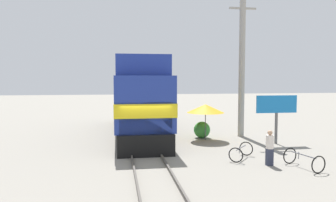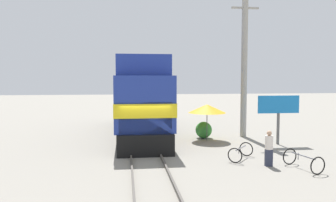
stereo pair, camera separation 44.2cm
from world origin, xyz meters
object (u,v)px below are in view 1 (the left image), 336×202
locomotive (138,103)px  bicycle (303,160)px  person_bystander (270,147)px  vendor_umbrella (206,108)px  bicycle_spare (241,151)px  billboard_sign (277,107)px  utility_pole (242,63)px

locomotive → bicycle: (6.42, -9.30, -1.77)m
locomotive → person_bystander: bearing=-58.8°
vendor_umbrella → bicycle_spare: (0.41, -4.87, -1.61)m
vendor_umbrella → bicycle_spare: bearing=-85.1°
locomotive → bicycle_spare: size_ratio=8.08×
bicycle → billboard_sign: bearing=-117.2°
locomotive → bicycle_spare: (4.42, -7.33, -1.79)m
utility_pole → bicycle_spare: (-2.26, -5.81, -4.43)m
billboard_sign → person_bystander: 5.28m
utility_pole → bicycle_spare: 7.65m
bicycle → bicycle_spare: 2.81m
locomotive → bicycle: 11.44m
vendor_umbrella → bicycle_spare: 5.15m
locomotive → person_bystander: (5.22, -8.63, -1.31)m
utility_pole → bicycle_spare: size_ratio=5.59×
person_bystander → bicycle: (1.20, -0.68, -0.46)m
locomotive → utility_pole: (6.69, -1.53, 2.64)m
locomotive → billboard_sign: (7.79, -4.21, 0.02)m
locomotive → bicycle_spare: 8.75m
locomotive → utility_pole: bearing=-12.9°
bicycle_spare → billboard_sign: bearing=82.2°
billboard_sign → person_bystander: bearing=-120.2°
locomotive → person_bystander: locomotive is taller
utility_pole → bicycle_spare: utility_pole is taller
vendor_umbrella → utility_pole: bearing=19.2°
billboard_sign → vendor_umbrella: bearing=155.2°
locomotive → vendor_umbrella: 4.71m
person_bystander → bicycle_spare: size_ratio=0.92×
bicycle → bicycle_spare: size_ratio=1.06×
utility_pole → person_bystander: 8.26m
utility_pole → vendor_umbrella: bearing=-160.8°
billboard_sign → bicycle: billboard_sign is taller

